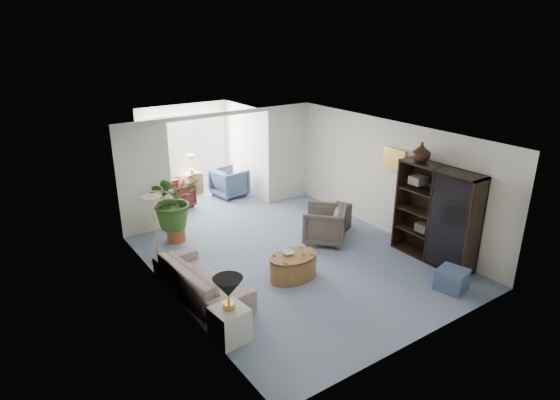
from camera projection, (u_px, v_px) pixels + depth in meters
floor at (297, 261)px, 9.27m from camera, size 6.00×6.00×0.00m
sunroom_floor at (205, 201)px, 12.43m from camera, size 2.60×2.60×0.00m
back_pier_left at (144, 179)px, 10.14m from camera, size 1.20×0.12×2.50m
back_pier_right at (288, 153)px, 12.15m from camera, size 1.20×0.12×2.50m
back_header at (220, 114)px, 10.73m from camera, size 2.60×0.12×0.10m
window_pane at (185, 141)px, 12.77m from camera, size 2.20×0.02×1.50m
window_blinds at (185, 141)px, 12.75m from camera, size 2.20×0.02×1.50m
framed_picture at (395, 160)px, 9.90m from camera, size 0.04×0.50×0.40m
sofa at (202, 279)px, 8.00m from camera, size 0.98×2.14×0.61m
end_table at (230, 324)px, 6.87m from camera, size 0.52×0.52×0.53m
table_lamp at (228, 287)px, 6.65m from camera, size 0.44×0.44×0.30m
floor_lamp at (152, 203)px, 8.75m from camera, size 0.36×0.36×0.28m
coffee_table at (293, 266)px, 8.59m from camera, size 0.97×0.97×0.45m
coffee_bowl at (288, 253)px, 8.55m from camera, size 0.21×0.21×0.05m
coffee_cup at (303, 253)px, 8.50m from camera, size 0.10×0.10×0.09m
wingback_chair at (324, 225)px, 9.97m from camera, size 1.20×1.20×0.78m
side_table_dark at (340, 218)px, 10.61m from camera, size 0.60×0.55×0.58m
entertainment_cabinet at (436, 215)px, 9.01m from camera, size 0.46×1.71×1.90m
cabinet_urn at (421, 152)px, 9.00m from camera, size 0.36×0.36×0.37m
ottoman at (452, 280)px, 8.22m from camera, size 0.57×0.57×0.38m
plant_pot at (176, 234)px, 10.09m from camera, size 0.40×0.40×0.32m
house_plant at (173, 199)px, 9.81m from camera, size 1.13×0.98×1.26m
sunroom_chair_blue at (230, 182)px, 12.68m from camera, size 0.93×0.91×0.76m
sunroom_chair_maroon at (178, 195)px, 11.90m from camera, size 0.79×0.77×0.64m
sunroom_table at (192, 183)px, 12.89m from camera, size 0.52×0.43×0.58m
shelf_clutter at (436, 215)px, 8.95m from camera, size 0.30×1.29×1.06m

